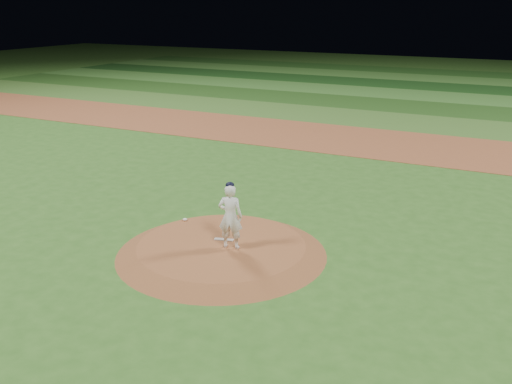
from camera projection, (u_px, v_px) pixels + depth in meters
name	position (u px, v px, depth m)	size (l,w,h in m)	color
ground	(222.00, 253.00, 14.97)	(120.00, 120.00, 0.00)	#2E5D1E
infield_dirt_band	(370.00, 142.00, 26.83)	(70.00, 6.00, 0.02)	brown
outfield_stripe_0	(398.00, 121.00, 31.49)	(70.00, 5.00, 0.02)	#396625
outfield_stripe_1	(417.00, 107.00, 35.72)	(70.00, 5.00, 0.02)	#1F4717
outfield_stripe_2	(432.00, 96.00, 39.96)	(70.00, 5.00, 0.02)	#377129
outfield_stripe_3	(444.00, 87.00, 44.19)	(70.00, 5.00, 0.02)	#163E14
outfield_stripe_4	(454.00, 80.00, 48.43)	(70.00, 5.00, 0.02)	#3A752A
outfield_stripe_5	(462.00, 73.00, 52.67)	(70.00, 5.00, 0.02)	#204F19
pitchers_mound	(222.00, 249.00, 14.93)	(5.50, 5.50, 0.25)	brown
pitching_rubber	(224.00, 240.00, 15.16)	(0.52, 0.13, 0.03)	silver
rosin_bag	(185.00, 219.00, 16.50)	(0.13, 0.13, 0.07)	white
pitcher_on_mound	(230.00, 216.00, 14.43)	(0.71, 0.55, 1.77)	white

